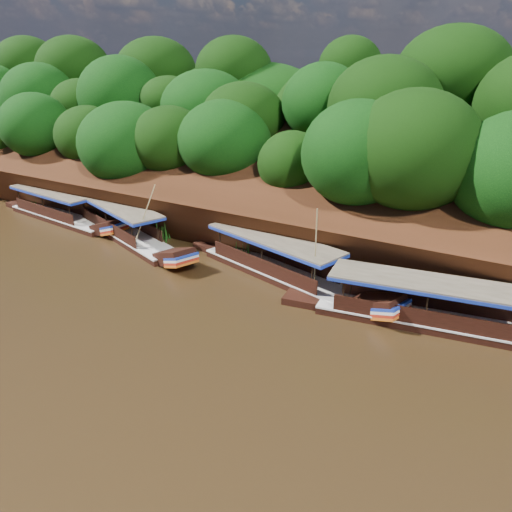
{
  "coord_description": "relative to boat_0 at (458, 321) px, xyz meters",
  "views": [
    {
      "loc": [
        13.31,
        -18.91,
        13.83
      ],
      "look_at": [
        -2.32,
        7.0,
        1.52
      ],
      "focal_mm": 35.0,
      "sensor_mm": 36.0,
      "label": 1
    }
  ],
  "objects": [
    {
      "name": "riverbank",
      "position": [
        -10.5,
        16.02,
        1.3
      ],
      "size": [
        120.0,
        30.06,
        19.4
      ],
      "color": "#32190B",
      "rests_on": "ground"
    },
    {
      "name": "boat_1",
      "position": [
        -10.49,
        0.82,
        0.02
      ],
      "size": [
        15.41,
        6.08,
        6.26
      ],
      "rotation": [
        0.0,
        0.0,
        -0.26
      ],
      "color": "black",
      "rests_on": "ground"
    },
    {
      "name": "boat_3",
      "position": [
        -33.37,
        1.72,
        -0.0
      ],
      "size": [
        14.55,
        3.71,
        3.06
      ],
      "rotation": [
        0.0,
        0.0,
        -0.1
      ],
      "color": "black",
      "rests_on": "ground"
    },
    {
      "name": "boat_0",
      "position": [
        0.0,
        0.0,
        0.0
      ],
      "size": [
        16.11,
        4.59,
        5.71
      ],
      "rotation": [
        0.0,
        0.0,
        0.16
      ],
      "color": "black",
      "rests_on": "ground"
    },
    {
      "name": "ground",
      "position": [
        -10.49,
        -6.7,
        -0.59
      ],
      "size": [
        160.0,
        160.0,
        0.0
      ],
      "primitive_type": "plane",
      "color": "black",
      "rests_on": "ground"
    },
    {
      "name": "boat_2",
      "position": [
        -25.16,
        1.19,
        0.0
      ],
      "size": [
        16.32,
        7.49,
        5.69
      ],
      "rotation": [
        0.0,
        0.0,
        -0.34
      ],
      "color": "black",
      "rests_on": "ground"
    },
    {
      "name": "reeds",
      "position": [
        -12.37,
        2.87,
        0.29
      ],
      "size": [
        50.59,
        2.32,
        2.02
      ],
      "color": "#1E5816",
      "rests_on": "ground"
    }
  ]
}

